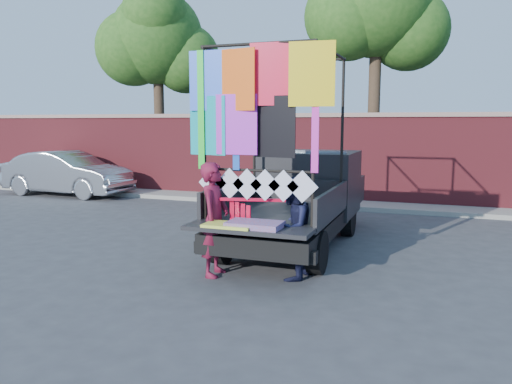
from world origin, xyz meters
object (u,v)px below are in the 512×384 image
(sedan, at_px, (67,173))
(pickup_truck, at_px, (303,196))
(woman, at_px, (215,219))
(man, at_px, (292,228))

(sedan, bearing_deg, pickup_truck, -109.38)
(pickup_truck, bearing_deg, sedan, 159.23)
(sedan, bearing_deg, woman, -125.70)
(pickup_truck, bearing_deg, woman, -103.24)
(sedan, height_order, man, man)
(pickup_truck, height_order, sedan, pickup_truck)
(woman, relative_size, man, 1.13)
(pickup_truck, xyz_separation_m, woman, (-0.66, -2.79, -0.00))
(pickup_truck, distance_m, sedan, 9.33)
(man, bearing_deg, woman, -74.89)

